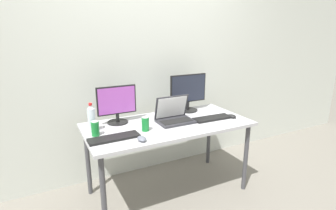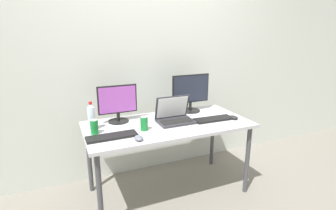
{
  "view_description": "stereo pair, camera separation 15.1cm",
  "coord_description": "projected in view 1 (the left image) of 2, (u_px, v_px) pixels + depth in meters",
  "views": [
    {
      "loc": [
        -1.07,
        -2.11,
        1.59
      ],
      "look_at": [
        0.0,
        0.0,
        0.92
      ],
      "focal_mm": 28.0,
      "sensor_mm": 36.0,
      "label": 1
    },
    {
      "loc": [
        -0.93,
        -2.17,
        1.59
      ],
      "look_at": [
        0.0,
        0.0,
        0.92
      ],
      "focal_mm": 28.0,
      "sensor_mm": 36.0,
      "label": 2
    }
  ],
  "objects": [
    {
      "name": "mouse_by_laptop",
      "position": [
        231.0,
        116.0,
        2.65
      ],
      "size": [
        0.09,
        0.12,
        0.04
      ],
      "primitive_type": "ellipsoid",
      "rotation": [
        0.0,
        0.0,
        0.36
      ],
      "color": "black",
      "rests_on": "work_desk"
    },
    {
      "name": "keyboard_aux",
      "position": [
        114.0,
        138.0,
        2.13
      ],
      "size": [
        0.42,
        0.14,
        0.02
      ],
      "primitive_type": "cube",
      "rotation": [
        0.0,
        0.0,
        0.02
      ],
      "color": "black",
      "rests_on": "work_desk"
    },
    {
      "name": "soda_can_by_laptop",
      "position": [
        95.0,
        128.0,
        2.19
      ],
      "size": [
        0.07,
        0.07,
        0.13
      ],
      "color": "#197F33",
      "rests_on": "work_desk"
    },
    {
      "name": "wall_back",
      "position": [
        144.0,
        58.0,
        2.86
      ],
      "size": [
        7.0,
        0.08,
        2.6
      ],
      "primitive_type": "cube",
      "color": "silver",
      "rests_on": "ground"
    },
    {
      "name": "keyboard_main",
      "position": [
        212.0,
        118.0,
        2.62
      ],
      "size": [
        0.4,
        0.15,
        0.02
      ],
      "primitive_type": "cube",
      "rotation": [
        0.0,
        0.0,
        -0.03
      ],
      "color": "black",
      "rests_on": "work_desk"
    },
    {
      "name": "ground_plane",
      "position": [
        168.0,
        191.0,
        2.71
      ],
      "size": [
        16.0,
        16.0,
        0.0
      ],
      "primitive_type": "plane",
      "color": "gray"
    },
    {
      "name": "work_desk",
      "position": [
        168.0,
        129.0,
        2.52
      ],
      "size": [
        1.56,
        0.76,
        0.74
      ],
      "color": "#424247",
      "rests_on": "ground"
    },
    {
      "name": "water_bottle",
      "position": [
        91.0,
        119.0,
        2.26
      ],
      "size": [
        0.07,
        0.07,
        0.26
      ],
      "color": "silver",
      "rests_on": "work_desk"
    },
    {
      "name": "monitor_center",
      "position": [
        188.0,
        92.0,
        2.84
      ],
      "size": [
        0.43,
        0.21,
        0.4
      ],
      "color": "black",
      "rests_on": "work_desk"
    },
    {
      "name": "monitor_left",
      "position": [
        117.0,
        104.0,
        2.46
      ],
      "size": [
        0.37,
        0.2,
        0.36
      ],
      "color": "black",
      "rests_on": "work_desk"
    },
    {
      "name": "mouse_by_keyboard",
      "position": [
        142.0,
        139.0,
        2.09
      ],
      "size": [
        0.07,
        0.1,
        0.04
      ],
      "primitive_type": "ellipsoid",
      "rotation": [
        0.0,
        0.0,
        -0.01
      ],
      "color": "slate",
      "rests_on": "work_desk"
    },
    {
      "name": "laptop_silver",
      "position": [
        174.0,
        116.0,
        2.53
      ],
      "size": [
        0.34,
        0.24,
        0.25
      ],
      "color": "#2D2D33",
      "rests_on": "work_desk"
    },
    {
      "name": "soda_can_near_keyboard",
      "position": [
        145.0,
        124.0,
        2.3
      ],
      "size": [
        0.07,
        0.07,
        0.13
      ],
      "color": "#197F33",
      "rests_on": "work_desk"
    }
  ]
}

